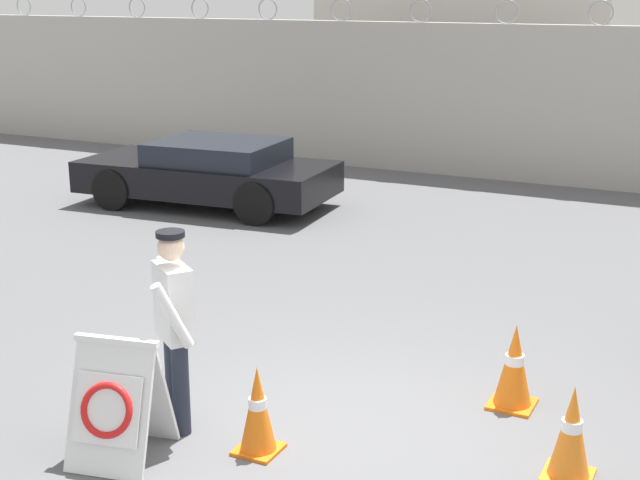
{
  "coord_description": "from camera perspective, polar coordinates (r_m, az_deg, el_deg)",
  "views": [
    {
      "loc": [
        2.83,
        -6.3,
        3.73
      ],
      "look_at": [
        -1.23,
        1.95,
        1.11
      ],
      "focal_mm": 50.0,
      "sensor_mm": 36.0,
      "label": 1
    }
  ],
  "objects": [
    {
      "name": "traffic_cone_near",
      "position": [
        7.36,
        15.79,
        -11.79
      ],
      "size": [
        0.38,
        0.38,
        0.78
      ],
      "color": "orange",
      "rests_on": "ground_plane"
    },
    {
      "name": "parked_car_front_coupe",
      "position": [
        15.79,
        -7.08,
        4.36
      ],
      "size": [
        4.56,
        2.27,
        1.17
      ],
      "rotation": [
        0.0,
        0.0,
        3.22
      ],
      "color": "black",
      "rests_on": "ground_plane"
    },
    {
      "name": "barricade_sign",
      "position": [
        7.47,
        -12.87,
        -9.99
      ],
      "size": [
        0.82,
        0.88,
        1.05
      ],
      "rotation": [
        0.0,
        0.0,
        0.2
      ],
      "color": "white",
      "rests_on": "ground_plane"
    },
    {
      "name": "building_block",
      "position": [
        22.71,
        10.44,
        14.24
      ],
      "size": [
        6.74,
        5.02,
        6.37
      ],
      "color": "beige",
      "rests_on": "ground_plane"
    },
    {
      "name": "ground_plane",
      "position": [
        7.85,
        1.83,
        -12.5
      ],
      "size": [
        90.0,
        90.0,
        0.0
      ],
      "primitive_type": "plane",
      "color": "#5B5B5E"
    },
    {
      "name": "traffic_cone_mid",
      "position": [
        7.48,
        -4.01,
        -10.8
      ],
      "size": [
        0.36,
        0.36,
        0.76
      ],
      "color": "orange",
      "rests_on": "ground_plane"
    },
    {
      "name": "security_guard",
      "position": [
        7.66,
        -9.33,
        -5.13
      ],
      "size": [
        0.56,
        0.63,
        1.8
      ],
      "rotation": [
        0.0,
        0.0,
        -0.63
      ],
      "color": "#232838",
      "rests_on": "ground_plane"
    },
    {
      "name": "perimeter_wall",
      "position": [
        17.81,
        17.07,
        8.1
      ],
      "size": [
        36.0,
        0.3,
        3.51
      ],
      "color": "#ADA8A0",
      "rests_on": "ground_plane"
    },
    {
      "name": "traffic_cone_far",
      "position": [
        8.4,
        12.33,
        -7.88
      ],
      "size": [
        0.41,
        0.41,
        0.8
      ],
      "color": "orange",
      "rests_on": "ground_plane"
    }
  ]
}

